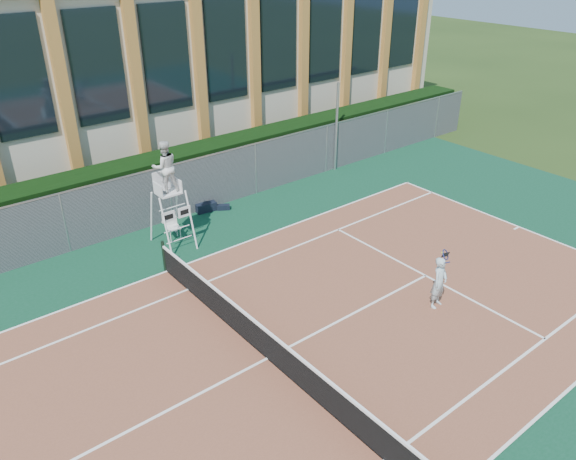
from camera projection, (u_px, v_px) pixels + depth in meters
ground at (268, 359)px, 14.62m from camera, size 120.00×120.00×0.00m
apron at (246, 340)px, 15.31m from camera, size 36.00×20.00×0.01m
tennis_court at (268, 359)px, 14.61m from camera, size 23.77×10.97×0.02m
tennis_net at (267, 343)px, 14.37m from camera, size 0.10×11.30×1.10m
fence at (120, 208)px, 20.18m from camera, size 40.00×0.06×2.20m
hedge at (107, 197)px, 21.01m from camera, size 40.00×1.40×2.20m
building at (25, 78)px, 25.07m from camera, size 45.00×10.60×8.22m
steel_pole at (336, 128)px, 25.48m from camera, size 0.12×0.12×4.08m
umpire_chair at (165, 170)px, 18.75m from camera, size 1.09×1.67×3.89m
plastic_chair at (172, 224)px, 20.18m from camera, size 0.52×0.52×0.98m
sports_bag_near at (206, 207)px, 22.35m from camera, size 0.86×0.43×0.35m
sports_bag_far at (223, 207)px, 22.52m from camera, size 0.56×0.46×0.21m
tennis_player at (439, 282)px, 16.32m from camera, size 0.95×0.68×1.64m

